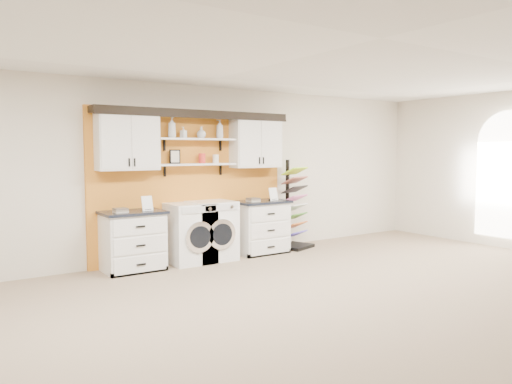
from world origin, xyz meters
TOP-DOWN VIEW (x-y plane):
  - floor at (0.00, 0.00)m, footprint 10.00×10.00m
  - ceiling at (0.00, 0.00)m, footprint 10.00×10.00m
  - wall_back at (0.00, 4.00)m, footprint 10.00×0.00m
  - accent_panel at (0.00, 3.96)m, footprint 3.40×0.07m
  - upper_cabinet_left at (-1.13, 3.79)m, footprint 0.90×0.35m
  - upper_cabinet_right at (1.13, 3.79)m, footprint 0.90×0.35m
  - shelf_lower at (0.00, 3.80)m, footprint 1.32×0.28m
  - shelf_upper at (0.00, 3.80)m, footprint 1.32×0.28m
  - crown_molding at (0.00, 3.81)m, footprint 3.30×0.41m
  - window_arched at (4.94, 1.50)m, footprint 0.06×1.10m
  - picture_frame at (-0.35, 3.85)m, footprint 0.18×0.02m
  - canister_red at (0.10, 3.80)m, footprint 0.11×0.11m
  - canister_cream at (0.35, 3.80)m, footprint 0.10×0.10m
  - base_cabinet_left at (-1.13, 3.64)m, footprint 0.89×0.66m
  - base_cabinet_right at (1.13, 3.64)m, footprint 0.92×0.66m
  - washer at (-0.21, 3.64)m, footprint 0.67×0.71m
  - dryer at (0.17, 3.64)m, footprint 0.68×0.71m
  - sample_rack at (1.89, 3.67)m, footprint 0.70×0.65m
  - soap_bottle_a at (-0.41, 3.80)m, footprint 0.12×0.12m
  - soap_bottle_b at (-0.22, 3.80)m, footprint 0.10×0.10m
  - soap_bottle_c at (0.09, 3.80)m, footprint 0.19×0.19m
  - soap_bottle_d at (0.43, 3.80)m, footprint 0.16×0.16m

SIDE VIEW (x-z plane):
  - floor at x=0.00m, z-range 0.00..0.00m
  - base_cabinet_left at x=-1.13m, z-range 0.00..0.88m
  - base_cabinet_right at x=1.13m, z-range 0.00..0.90m
  - washer at x=-0.21m, z-range 0.00..0.94m
  - dryer at x=0.17m, z-range 0.00..0.95m
  - sample_rack at x=1.89m, z-range -0.28..1.31m
  - accent_panel at x=0.00m, z-range 0.00..2.40m
  - window_arched at x=4.94m, z-range 0.26..2.51m
  - wall_back at x=0.00m, z-range -3.60..6.40m
  - shelf_lower at x=0.00m, z-range 1.52..1.54m
  - canister_cream at x=0.35m, z-range 1.54..1.69m
  - canister_red at x=0.10m, z-range 1.54..1.71m
  - picture_frame at x=-0.35m, z-range 1.54..1.77m
  - upper_cabinet_left at x=-1.13m, z-range 1.46..2.30m
  - upper_cabinet_right at x=1.13m, z-range 1.46..2.30m
  - shelf_upper at x=0.00m, z-range 1.92..1.94m
  - soap_bottle_b at x=-0.22m, z-range 1.95..2.12m
  - soap_bottle_c at x=0.09m, z-range 1.94..2.13m
  - soap_bottle_d at x=0.43m, z-range 1.94..2.25m
  - soap_bottle_a at x=-0.41m, z-range 1.95..2.26m
  - crown_molding at x=0.00m, z-range 2.26..2.39m
  - ceiling at x=0.00m, z-range 2.80..2.80m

